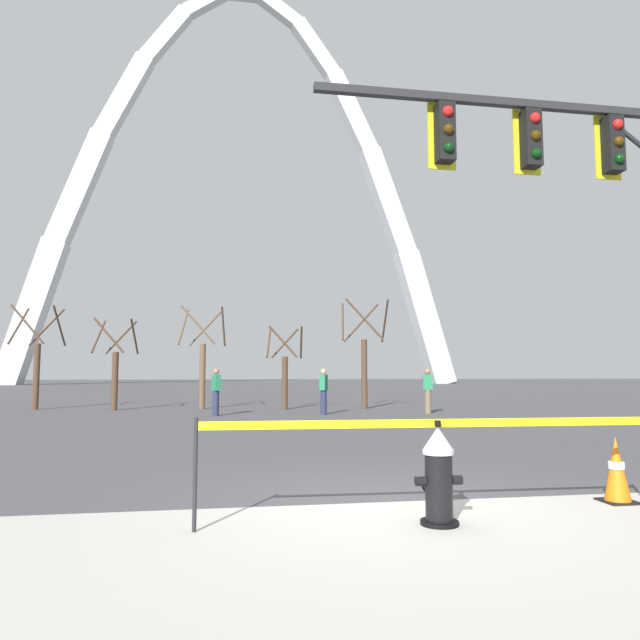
{
  "coord_description": "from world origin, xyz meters",
  "views": [
    {
      "loc": [
        -1.83,
        -6.43,
        1.45
      ],
      "look_at": [
        0.07,
        5.0,
        2.5
      ],
      "focal_mm": 32.68,
      "sensor_mm": 36.0,
      "label": 1
    }
  ],
  "objects_px": {
    "pedestrian_walking_left": "(324,391)",
    "monument_arch": "(240,203)",
    "fire_hydrant": "(438,476)",
    "pedestrian_walking_right": "(428,390)",
    "traffic_cone_by_hydrant": "(617,470)",
    "traffic_signal_gantry": "(639,186)",
    "pedestrian_standing_center": "(216,391)"
  },
  "relations": [
    {
      "from": "traffic_cone_by_hydrant",
      "to": "traffic_signal_gantry",
      "type": "relative_size",
      "value": 0.09
    },
    {
      "from": "fire_hydrant",
      "to": "pedestrian_walking_right",
      "type": "xyz_separation_m",
      "value": [
        5.15,
        14.52,
        0.35
      ]
    },
    {
      "from": "fire_hydrant",
      "to": "pedestrian_standing_center",
      "type": "height_order",
      "value": "pedestrian_standing_center"
    },
    {
      "from": "pedestrian_standing_center",
      "to": "pedestrian_walking_right",
      "type": "xyz_separation_m",
      "value": [
        7.44,
        -0.16,
        0.0
      ]
    },
    {
      "from": "pedestrian_walking_left",
      "to": "pedestrian_standing_center",
      "type": "distance_m",
      "value": 3.69
    },
    {
      "from": "fire_hydrant",
      "to": "traffic_cone_by_hydrant",
      "type": "relative_size",
      "value": 1.36
    },
    {
      "from": "pedestrian_standing_center",
      "to": "pedestrian_walking_right",
      "type": "distance_m",
      "value": 7.44
    },
    {
      "from": "traffic_signal_gantry",
      "to": "pedestrian_walking_left",
      "type": "height_order",
      "value": "traffic_signal_gantry"
    },
    {
      "from": "traffic_cone_by_hydrant",
      "to": "pedestrian_standing_center",
      "type": "bearing_deg",
      "value": 108.09
    },
    {
      "from": "fire_hydrant",
      "to": "traffic_cone_by_hydrant",
      "type": "xyz_separation_m",
      "value": [
        2.32,
        0.59,
        -0.11
      ]
    },
    {
      "from": "traffic_cone_by_hydrant",
      "to": "pedestrian_standing_center",
      "type": "distance_m",
      "value": 14.83
    },
    {
      "from": "traffic_cone_by_hydrant",
      "to": "traffic_signal_gantry",
      "type": "height_order",
      "value": "traffic_signal_gantry"
    },
    {
      "from": "monument_arch",
      "to": "pedestrian_walking_left",
      "type": "height_order",
      "value": "monument_arch"
    },
    {
      "from": "fire_hydrant",
      "to": "traffic_cone_by_hydrant",
      "type": "distance_m",
      "value": 2.4
    },
    {
      "from": "monument_arch",
      "to": "pedestrian_standing_center",
      "type": "bearing_deg",
      "value": -92.17
    },
    {
      "from": "fire_hydrant",
      "to": "pedestrian_walking_left",
      "type": "bearing_deg",
      "value": 84.52
    },
    {
      "from": "pedestrian_walking_left",
      "to": "pedestrian_walking_right",
      "type": "bearing_deg",
      "value": -1.85
    },
    {
      "from": "pedestrian_walking_left",
      "to": "monument_arch",
      "type": "bearing_deg",
      "value": 91.71
    },
    {
      "from": "fire_hydrant",
      "to": "traffic_signal_gantry",
      "type": "bearing_deg",
      "value": 30.76
    },
    {
      "from": "pedestrian_standing_center",
      "to": "pedestrian_walking_left",
      "type": "bearing_deg",
      "value": -0.6
    },
    {
      "from": "pedestrian_standing_center",
      "to": "monument_arch",
      "type": "bearing_deg",
      "value": 87.83
    },
    {
      "from": "traffic_signal_gantry",
      "to": "pedestrian_standing_center",
      "type": "relative_size",
      "value": 4.92
    },
    {
      "from": "traffic_cone_by_hydrant",
      "to": "monument_arch",
      "type": "xyz_separation_m",
      "value": [
        -2.54,
        68.54,
        23.01
      ]
    },
    {
      "from": "traffic_signal_gantry",
      "to": "pedestrian_walking_right",
      "type": "distance_m",
      "value": 12.44
    },
    {
      "from": "traffic_signal_gantry",
      "to": "pedestrian_walking_left",
      "type": "relative_size",
      "value": 4.92
    },
    {
      "from": "traffic_cone_by_hydrant",
      "to": "traffic_signal_gantry",
      "type": "xyz_separation_m",
      "value": [
        2.09,
        2.04,
        4.05
      ]
    },
    {
      "from": "traffic_signal_gantry",
      "to": "pedestrian_walking_left",
      "type": "bearing_deg",
      "value": 104.07
    },
    {
      "from": "monument_arch",
      "to": "pedestrian_walking_right",
      "type": "xyz_separation_m",
      "value": [
        5.37,
        -54.61,
        -22.55
      ]
    },
    {
      "from": "monument_arch",
      "to": "pedestrian_walking_left",
      "type": "xyz_separation_m",
      "value": [
        1.62,
        -54.49,
        -22.55
      ]
    },
    {
      "from": "traffic_cone_by_hydrant",
      "to": "pedestrian_walking_left",
      "type": "bearing_deg",
      "value": 93.74
    },
    {
      "from": "traffic_cone_by_hydrant",
      "to": "pedestrian_walking_left",
      "type": "height_order",
      "value": "pedestrian_walking_left"
    },
    {
      "from": "monument_arch",
      "to": "pedestrian_walking_right",
      "type": "distance_m",
      "value": 59.33
    }
  ]
}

